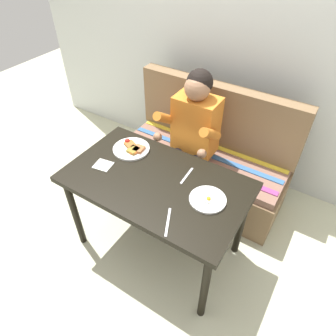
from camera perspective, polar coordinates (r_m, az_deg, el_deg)
ground_plane at (r=2.51m, az=-1.89°, el=-14.37°), size 8.00×8.00×0.00m
back_wall at (r=2.66m, az=14.22°, el=23.52°), size 4.40×0.10×2.60m
table at (r=2.00m, az=-2.30°, el=-3.95°), size 1.20×0.70×0.73m
couch at (r=2.71m, az=6.97°, el=1.13°), size 1.44×0.56×1.00m
person at (r=2.36m, az=4.47°, el=6.93°), size 0.45×0.61×1.21m
plate_breakfast at (r=2.19m, az=-6.89°, el=3.70°), size 0.27×0.27×0.05m
plate_eggs at (r=1.83m, az=7.54°, el=-5.91°), size 0.22×0.22×0.04m
napkin at (r=2.09m, az=-12.20°, el=0.53°), size 0.13×0.12×0.01m
fork at (r=1.97m, az=3.58°, el=-1.47°), size 0.02×0.17×0.00m
knife at (r=1.71m, az=-0.02°, el=-10.20°), size 0.10×0.19×0.00m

